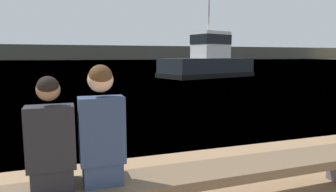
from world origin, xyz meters
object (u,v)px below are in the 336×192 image
object	(u,v)px
person_left	(51,144)
tugboat_red	(208,63)
bench_main	(128,188)
person_right	(102,132)

from	to	relation	value
person_left	tugboat_red	bearing A→B (deg)	59.65
bench_main	person_right	distance (m)	0.61
bench_main	tugboat_red	world-z (taller)	tugboat_red
person_right	tugboat_red	bearing A→B (deg)	60.67
bench_main	person_right	xyz separation A→B (m)	(-0.23, 0.01, 0.56)
person_left	tugboat_red	xyz separation A→B (m)	(10.57, 18.05, 0.22)
bench_main	tugboat_red	distance (m)	20.62
tugboat_red	person_left	bearing A→B (deg)	132.93
bench_main	tugboat_red	bearing A→B (deg)	61.23
person_right	tugboat_red	size ratio (longest dim) A/B	0.14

